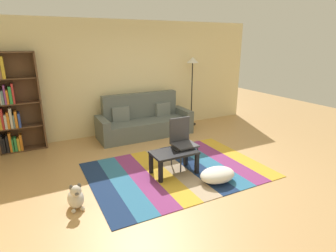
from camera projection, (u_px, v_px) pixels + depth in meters
ground_plane at (184, 167)px, 5.03m from camera, size 14.00×14.00×0.00m
back_wall at (133, 78)px, 6.79m from camera, size 6.80×0.10×2.70m
rug at (178, 170)px, 4.90m from camera, size 3.05×2.15×0.01m
couch at (144, 122)px, 6.67m from camera, size 2.26×0.80×1.00m
bookshelf at (11, 106)px, 5.51m from camera, size 0.90×0.28×2.03m
coffee_table at (174, 156)px, 4.69m from camera, size 0.78×0.46×0.40m
pouf at (217, 175)px, 4.47m from camera, size 0.61×0.43×0.23m
dog at (76, 197)px, 3.76m from camera, size 0.22×0.35×0.40m
standing_lamp at (192, 69)px, 7.16m from camera, size 0.32×0.32×1.82m
tv_remote at (176, 150)px, 4.69m from camera, size 0.05×0.15×0.02m
folding_chair at (182, 138)px, 4.94m from camera, size 0.40×0.40×0.90m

